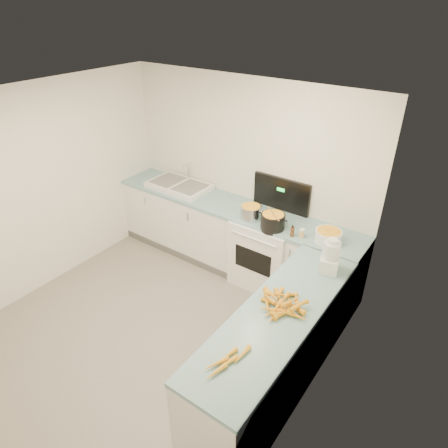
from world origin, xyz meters
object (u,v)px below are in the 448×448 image
Objects in this scene: stove at (267,250)px; mixing_bowl at (328,236)px; black_pot at (273,222)px; extract_bottle at (292,232)px; spice_jar at (302,234)px; food_processor at (330,257)px; sink at (179,186)px; steel_pot at (251,213)px.

stove reaches higher than mixing_bowl.
extract_bottle is (0.27, -0.03, -0.02)m from black_pot.
black_pot is at bearing -178.25° from spice_jar.
stove is 0.59m from black_pot.
stove reaches higher than extract_bottle.
food_processor reaches higher than spice_jar.
sink is 7.52× the size of extract_bottle.
food_processor is at bearing -20.20° from steel_pot.
stove reaches higher than spice_jar.
food_processor is at bearing -29.46° from stove.
black_pot is 0.27m from extract_bottle.
mixing_bowl is 2.55× the size of extract_bottle.
sink is 3.36× the size of steel_pot.
sink reaches higher than spice_jar.
food_processor is (0.85, -0.39, 0.07)m from black_pot.
mixing_bowl is 0.39m from extract_bottle.
food_processor is at bearing -24.53° from black_pot.
mixing_bowl is 0.81× the size of food_processor.
black_pot is at bearing -7.84° from steel_pot.
stove reaches higher than food_processor.
stove is at bearing -0.62° from sink.
sink reaches higher than extract_bottle.
stove is at bearing 150.54° from food_processor.
black_pot reaches higher than extract_bottle.
stove is at bearing 37.12° from steel_pot.
black_pot is 0.37m from spice_jar.
mixing_bowl is at bearing 113.72° from food_processor.
mixing_bowl is (0.79, -0.08, 0.53)m from stove.
sink is 2.53m from food_processor.
mixing_bowl is (0.97, 0.05, -0.01)m from steel_pot.
stove is at bearing 153.52° from extract_bottle.
black_pot is (0.33, -0.05, 0.01)m from steel_pot.
steel_pot is 0.97m from mixing_bowl.
mixing_bowl is (2.24, -0.10, 0.03)m from sink.
spice_jar is at bearing 140.51° from food_processor.
steel_pot is 0.70m from spice_jar.
extract_bottle is (1.87, -0.22, 0.02)m from sink.
steel_pot is 0.33m from black_pot.
mixing_bowl is at bearing -5.74° from stove.
sink reaches higher than black_pot.
stove is 0.58m from steel_pot.
spice_jar is at bearing 1.75° from black_pot.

